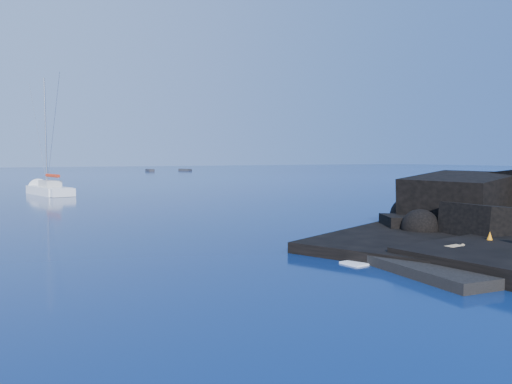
# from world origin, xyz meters

# --- Properties ---
(ground) EXTENTS (400.00, 400.00, 0.00)m
(ground) POSITION_xyz_m (0.00, 0.00, 0.00)
(ground) COLOR #031339
(ground) RESTS_ON ground
(beach) EXTENTS (9.08, 6.86, 0.70)m
(beach) POSITION_xyz_m (4.50, 0.50, 0.00)
(beach) COLOR black
(beach) RESTS_ON ground
(surf_foam) EXTENTS (10.00, 8.00, 0.06)m
(surf_foam) POSITION_xyz_m (5.00, 5.00, 0.00)
(surf_foam) COLOR white
(surf_foam) RESTS_ON ground
(sailboat) EXTENTS (4.58, 11.88, 12.19)m
(sailboat) POSITION_xyz_m (-5.24, 44.62, 0.00)
(sailboat) COLOR white
(sailboat) RESTS_ON ground
(towel) EXTENTS (1.87, 0.98, 0.05)m
(towel) POSITION_xyz_m (3.49, 1.12, 0.37)
(towel) COLOR white
(towel) RESTS_ON beach
(sunbather) EXTENTS (1.76, 0.61, 0.27)m
(sunbather) POSITION_xyz_m (3.49, 1.12, 0.53)
(sunbather) COLOR tan
(sunbather) RESTS_ON towel
(marker_cone) EXTENTS (0.49, 0.49, 0.61)m
(marker_cone) POSITION_xyz_m (5.80, 1.33, 0.65)
(marker_cone) COLOR orange
(marker_cone) RESTS_ON beach
(distant_boat_a) EXTENTS (1.82, 4.89, 0.64)m
(distant_boat_a) POSITION_xyz_m (29.98, 122.53, 0.00)
(distant_boat_a) COLOR #2A2A30
(distant_boat_a) RESTS_ON ground
(distant_boat_b) EXTENTS (2.80, 4.50, 0.57)m
(distant_boat_b) POSITION_xyz_m (40.47, 123.05, 0.00)
(distant_boat_b) COLOR #292A2F
(distant_boat_b) RESTS_ON ground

